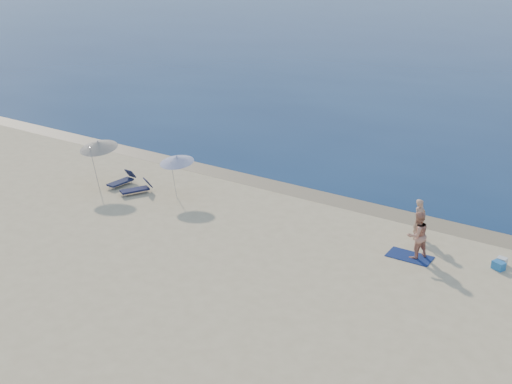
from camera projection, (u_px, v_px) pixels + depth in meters
wet_sand_strip at (348, 203)px, 30.23m from camera, size 240.00×1.60×0.00m
person_left at (419, 219)px, 26.32m from camera, size 0.58×0.72×1.73m
person_right at (417, 235)px, 24.71m from camera, size 1.11×1.18×1.92m
beach_towel at (410, 256)px, 25.09m from camera, size 1.74×0.99×0.03m
white_bag at (502, 261)px, 24.42m from camera, size 0.38×0.34×0.30m
blue_cooler at (499, 266)px, 24.09m from camera, size 0.53×0.46×0.32m
umbrella_near at (176, 159)px, 30.37m from camera, size 1.82×1.84×2.16m
umbrella_far at (98, 145)px, 31.43m from camera, size 1.98×2.02×2.55m
lounger_left at (122, 181)px, 32.28m from camera, size 0.60×1.59×0.69m
lounger_right at (137, 189)px, 31.24m from camera, size 1.16×1.60×0.68m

